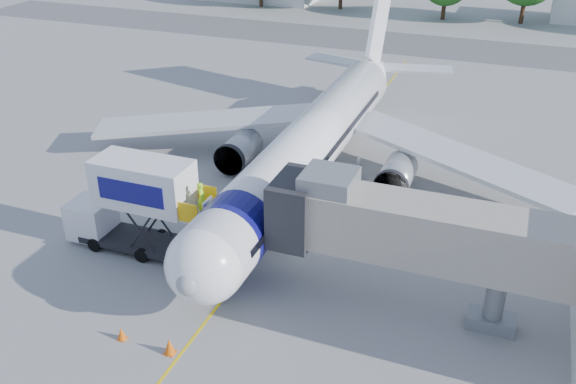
% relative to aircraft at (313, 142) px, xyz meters
% --- Properties ---
extents(ground, '(160.00, 160.00, 0.00)m').
position_rel_aircraft_xyz_m(ground, '(0.00, -4.12, -2.95)').
color(ground, gray).
rests_on(ground, ground).
extents(guidance_line, '(0.15, 70.00, 0.01)m').
position_rel_aircraft_xyz_m(guidance_line, '(0.00, -4.12, -2.94)').
color(guidance_line, yellow).
rests_on(guidance_line, ground).
extents(taxiway_strip, '(120.00, 10.00, 0.01)m').
position_rel_aircraft_xyz_m(taxiway_strip, '(0.00, 37.88, -2.94)').
color(taxiway_strip, '#59595B').
rests_on(taxiway_strip, ground).
extents(aircraft, '(34.17, 37.73, 11.35)m').
position_rel_aircraft_xyz_m(aircraft, '(0.00, 0.00, 0.00)').
color(aircraft, white).
rests_on(aircraft, ground).
extents(jet_bridge, '(13.90, 3.20, 6.60)m').
position_rel_aircraft_xyz_m(jet_bridge, '(7.99, -11.12, 1.39)').
color(jet_bridge, '#A4998C').
rests_on(jet_bridge, ground).
extents(catering_hiloader, '(8.51, 2.44, 5.50)m').
position_rel_aircraft_xyz_m(catering_hiloader, '(-6.27, -11.12, -0.19)').
color(catering_hiloader, black).
rests_on(catering_hiloader, ground).
extents(safety_cone_a, '(0.50, 0.50, 0.80)m').
position_rel_aircraft_xyz_m(safety_cone_a, '(-0.47, -17.93, -2.57)').
color(safety_cone_a, '#E0570B').
rests_on(safety_cone_a, ground).
extents(safety_cone_b, '(0.41, 0.41, 0.64)m').
position_rel_aircraft_xyz_m(safety_cone_b, '(-2.97, -17.88, -2.64)').
color(safety_cone_b, '#E0570B').
rests_on(safety_cone_b, ground).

